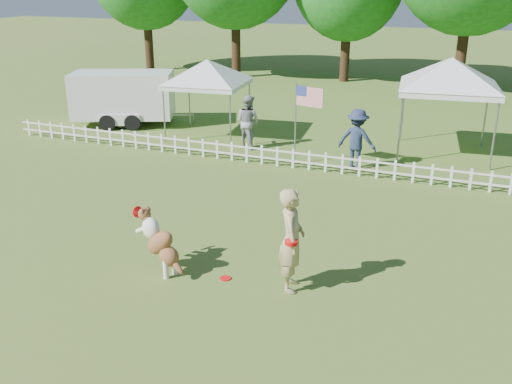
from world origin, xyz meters
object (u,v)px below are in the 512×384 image
(canopy_tent_right, at_px, (446,108))
(spectator_a, at_px, (248,122))
(handler, at_px, (291,240))
(canopy_tent_left, at_px, (208,99))
(cargo_trailer, at_px, (123,98))
(flag_pole, at_px, (295,125))
(frisbee_on_turf, at_px, (225,278))
(dog, at_px, (161,243))
(spectator_b, at_px, (357,139))

(canopy_tent_right, height_order, spectator_a, canopy_tent_right)
(handler, height_order, canopy_tent_left, canopy_tent_left)
(cargo_trailer, bearing_deg, handler, -66.48)
(flag_pole, bearing_deg, frisbee_on_turf, -69.44)
(dog, relative_size, spectator_b, 0.69)
(canopy_tent_left, bearing_deg, handler, -62.80)
(cargo_trailer, height_order, flag_pole, flag_pole)
(canopy_tent_right, xyz_separation_m, flag_pole, (-4.07, -2.78, -0.27))
(canopy_tent_left, bearing_deg, frisbee_on_turf, -68.93)
(flag_pole, bearing_deg, canopy_tent_right, 46.80)
(handler, bearing_deg, canopy_tent_right, -27.73)
(frisbee_on_turf, bearing_deg, dog, -170.88)
(spectator_a, bearing_deg, flag_pole, 169.30)
(cargo_trailer, relative_size, spectator_a, 2.63)
(dog, bearing_deg, canopy_tent_right, 88.07)
(dog, distance_m, spectator_a, 8.78)
(handler, height_order, frisbee_on_turf, handler)
(canopy_tent_left, xyz_separation_m, spectator_a, (1.88, -0.84, -0.44))
(handler, distance_m, cargo_trailer, 13.69)
(frisbee_on_turf, relative_size, spectator_a, 0.12)
(handler, height_order, dog, handler)
(frisbee_on_turf, distance_m, spectator_b, 7.64)
(canopy_tent_left, bearing_deg, spectator_a, -31.19)
(handler, height_order, spectator_a, handler)
(flag_pole, distance_m, spectator_a, 2.34)
(handler, relative_size, canopy_tent_left, 0.73)
(flag_pole, bearing_deg, spectator_a, 162.89)
(canopy_tent_right, bearing_deg, handler, -106.80)
(dog, xyz_separation_m, canopy_tent_left, (-3.67, 9.43, 0.72))
(handler, xyz_separation_m, spectator_b, (-0.46, 7.40, -0.08))
(cargo_trailer, xyz_separation_m, spectator_a, (5.66, -1.16, -0.14))
(dog, height_order, canopy_tent_left, canopy_tent_left)
(canopy_tent_right, distance_m, cargo_trailer, 11.76)
(frisbee_on_turf, bearing_deg, canopy_tent_right, 73.13)
(spectator_a, bearing_deg, spectator_b, -173.52)
(cargo_trailer, bearing_deg, frisbee_on_turf, -70.77)
(dog, xyz_separation_m, spectator_a, (-1.79, 8.59, 0.27))
(canopy_tent_right, xyz_separation_m, spectator_a, (-6.08, -1.64, -0.62))
(handler, relative_size, cargo_trailer, 0.42)
(spectator_b, bearing_deg, cargo_trailer, -6.19)
(cargo_trailer, distance_m, spectator_b, 9.70)
(canopy_tent_left, height_order, canopy_tent_right, canopy_tent_right)
(frisbee_on_turf, height_order, flag_pole, flag_pole)
(frisbee_on_turf, bearing_deg, spectator_a, 109.93)
(canopy_tent_right, bearing_deg, flag_pole, -152.19)
(canopy_tent_left, distance_m, canopy_tent_right, 8.00)
(canopy_tent_right, relative_size, spectator_a, 1.70)
(canopy_tent_left, bearing_deg, cargo_trailer, 168.21)
(frisbee_on_turf, relative_size, flag_pole, 0.09)
(dog, xyz_separation_m, frisbee_on_turf, (1.26, 0.20, -0.60))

